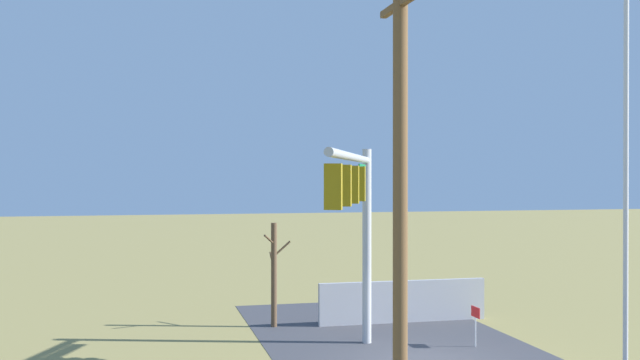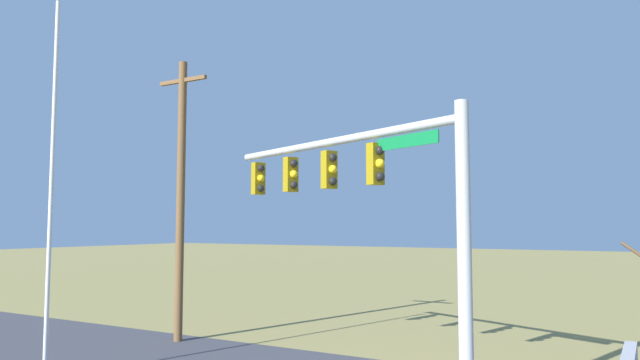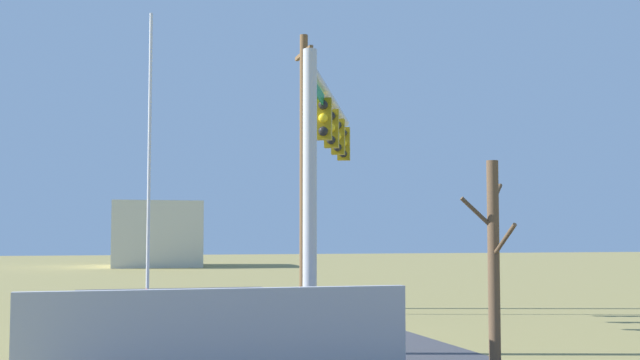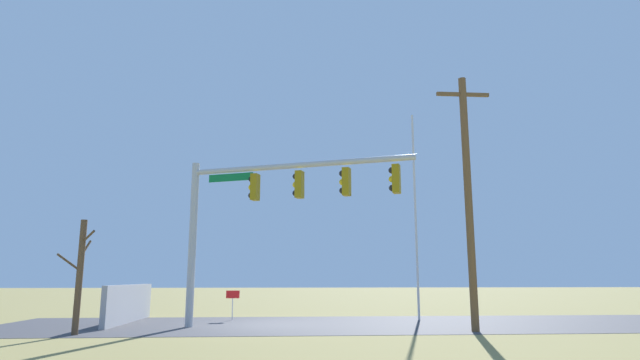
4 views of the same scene
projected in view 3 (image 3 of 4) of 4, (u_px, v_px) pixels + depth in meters
ground_plane at (245, 339)px, 18.25m from camera, size 160.00×160.00×0.00m
road_surface at (218, 320)px, 22.10m from camera, size 28.00×8.00×0.01m
retaining_fence at (219, 336)px, 12.72m from camera, size 0.20×6.13×1.48m
signal_mast at (326, 144)px, 19.06m from camera, size 7.84×3.37×6.02m
flagpole at (149, 162)px, 24.27m from camera, size 0.10×0.10×8.99m
utility_pole at (304, 165)px, 26.13m from camera, size 1.90×0.26×8.79m
bare_tree at (494, 263)px, 13.72m from camera, size 1.27×1.02×3.58m
open_sign at (147, 305)px, 16.36m from camera, size 0.56×0.04×1.22m
distant_building at (155, 234)px, 61.29m from camera, size 8.13×6.62×4.80m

